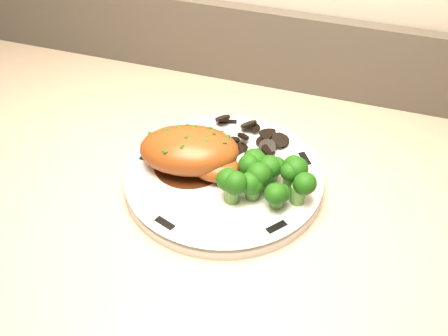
% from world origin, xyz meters
% --- Properties ---
extents(plate, '(0.31, 0.31, 0.02)m').
position_xyz_m(plate, '(-0.20, 1.75, 0.90)').
color(plate, white).
rests_on(plate, counter).
extents(rim_accent_0, '(0.03, 0.02, 0.00)m').
position_xyz_m(rim_accent_0, '(-0.23, 1.85, 0.91)').
color(rim_accent_0, black).
rests_on(rim_accent_0, plate).
extents(rim_accent_1, '(0.01, 0.03, 0.00)m').
position_xyz_m(rim_accent_1, '(-0.30, 1.76, 0.91)').
color(rim_accent_1, black).
rests_on(rim_accent_1, plate).
extents(rim_accent_2, '(0.03, 0.02, 0.00)m').
position_xyz_m(rim_accent_2, '(-0.24, 1.65, 0.91)').
color(rim_accent_2, black).
rests_on(rim_accent_2, plate).
extents(rim_accent_3, '(0.02, 0.03, 0.00)m').
position_xyz_m(rim_accent_3, '(-0.12, 1.69, 0.91)').
color(rim_accent_3, black).
rests_on(rim_accent_3, plate).
extents(rim_accent_4, '(0.02, 0.03, 0.00)m').
position_xyz_m(rim_accent_4, '(-0.11, 1.81, 0.91)').
color(rim_accent_4, black).
rests_on(rim_accent_4, plate).
extents(gravy_pool, '(0.09, 0.09, 0.00)m').
position_xyz_m(gravy_pool, '(-0.24, 1.75, 0.91)').
color(gravy_pool, '#3B1A0A').
rests_on(gravy_pool, plate).
extents(chicken_breast, '(0.14, 0.11, 0.05)m').
position_xyz_m(chicken_breast, '(-0.24, 1.75, 0.93)').
color(chicken_breast, '#934519').
rests_on(chicken_breast, plate).
extents(mushroom_pile, '(0.09, 0.06, 0.02)m').
position_xyz_m(mushroom_pile, '(-0.19, 1.81, 0.91)').
color(mushroom_pile, black).
rests_on(mushroom_pile, plate).
extents(broccoli_florets, '(0.10, 0.08, 0.04)m').
position_xyz_m(broccoli_florets, '(-0.14, 1.74, 0.93)').
color(broccoli_florets, '#5F963F').
rests_on(broccoli_florets, plate).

